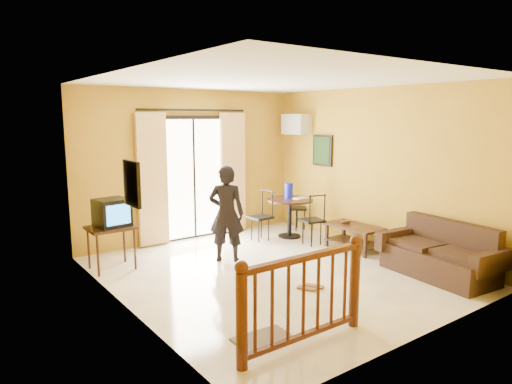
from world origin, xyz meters
TOP-DOWN VIEW (x-y plane):
  - ground at (0.00, 0.00)m, footprint 5.00×5.00m
  - room_shell at (0.00, 0.00)m, footprint 5.00×5.00m
  - balcony_door at (0.00, 2.43)m, footprint 2.25×0.14m
  - tv_table at (-1.90, 1.58)m, footprint 0.67×0.56m
  - television at (-1.87, 1.58)m, footprint 0.52×0.48m
  - picture_left at (-2.22, -0.20)m, footprint 0.05×0.42m
  - dining_table at (1.51, 1.43)m, footprint 0.90×0.90m
  - water_jug at (1.53, 1.49)m, footprint 0.16×0.16m
  - serving_tray at (1.68, 1.33)m, footprint 0.29×0.20m
  - dining_chairs at (1.46, 1.37)m, footprint 1.61×1.54m
  - air_conditioner at (2.09, 1.95)m, footprint 0.31×0.60m
  - botanical_print at (2.22, 1.30)m, footprint 0.05×0.50m
  - coffee_table at (1.85, 0.10)m, footprint 0.55×0.99m
  - bowl at (1.85, 0.31)m, footprint 0.20×0.20m
  - sofa at (1.85, -1.55)m, footprint 0.92×1.73m
  - standing_person at (-0.27, 0.90)m, footprint 0.67×0.65m
  - stair_balustrade at (-1.15, -1.90)m, footprint 1.63×0.13m
  - doormat at (-1.41, -1.59)m, footprint 0.62×0.44m
  - sandals at (-0.02, -0.81)m, footprint 0.34×0.27m

SIDE VIEW (x-z plane):
  - ground at x=0.00m, z-range 0.00..0.00m
  - dining_chairs at x=1.46m, z-range -0.47..0.47m
  - doormat at x=-1.41m, z-range 0.00..0.02m
  - sandals at x=-0.02m, z-range 0.00..0.03m
  - coffee_table at x=1.85m, z-range 0.07..0.51m
  - sofa at x=1.85m, z-range -0.10..0.69m
  - bowl at x=1.85m, z-range 0.44..0.50m
  - stair_balustrade at x=-1.15m, z-range 0.05..1.08m
  - tv_table at x=-1.90m, z-range 0.25..0.92m
  - dining_table at x=1.51m, z-range 0.22..0.96m
  - serving_tray at x=1.68m, z-range 0.75..0.77m
  - standing_person at x=-0.27m, z-range 0.00..1.55m
  - television at x=-1.87m, z-range 0.67..1.09m
  - water_jug at x=1.53m, z-range 0.75..1.05m
  - balcony_door at x=0.00m, z-range -0.04..2.42m
  - picture_left at x=-2.22m, z-range 1.29..1.81m
  - botanical_print at x=2.22m, z-range 1.35..1.95m
  - room_shell at x=0.00m, z-range -0.80..4.20m
  - air_conditioner at x=2.09m, z-range 1.95..2.35m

